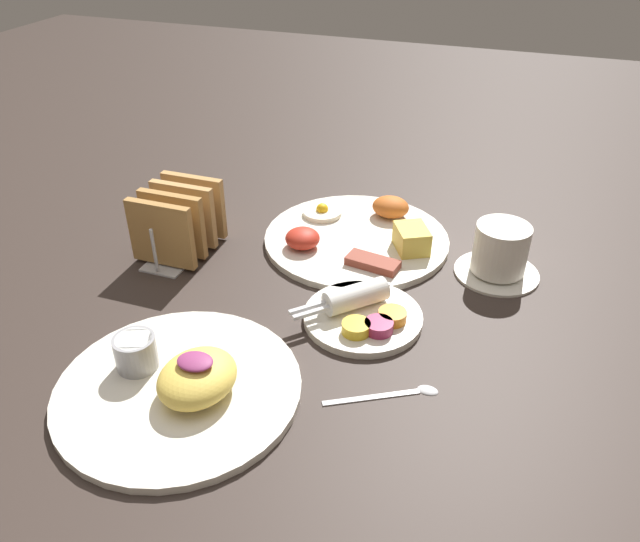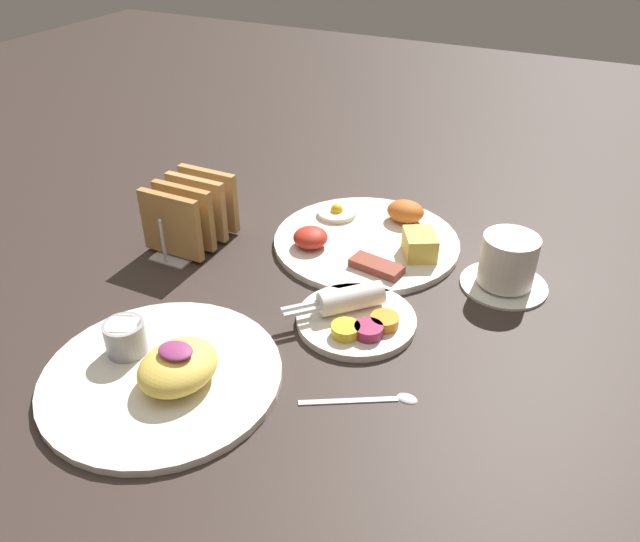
{
  "view_description": "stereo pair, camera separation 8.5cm",
  "coord_description": "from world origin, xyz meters",
  "px_view_note": "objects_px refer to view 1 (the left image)",
  "views": [
    {
      "loc": [
        0.32,
        -0.61,
        0.49
      ],
      "look_at": [
        0.08,
        0.06,
        0.03
      ],
      "focal_mm": 35.0,
      "sensor_mm": 36.0,
      "label": 1
    },
    {
      "loc": [
        0.4,
        -0.58,
        0.49
      ],
      "look_at": [
        0.08,
        0.06,
        0.03
      ],
      "focal_mm": 35.0,
      "sensor_mm": 36.0,
      "label": 2
    }
  ],
  "objects_px": {
    "plate_breakfast": "(359,235)",
    "coffee_cup": "(500,253)",
    "plate_foreground": "(181,382)",
    "plate_condiments": "(363,313)",
    "toast_rack": "(179,222)"
  },
  "relations": [
    {
      "from": "plate_breakfast",
      "to": "plate_foreground",
      "type": "distance_m",
      "value": 0.4
    },
    {
      "from": "plate_breakfast",
      "to": "plate_foreground",
      "type": "height_order",
      "value": "plate_foreground"
    },
    {
      "from": "plate_foreground",
      "to": "plate_condiments",
      "type": "bearing_deg",
      "value": 51.52
    },
    {
      "from": "plate_breakfast",
      "to": "coffee_cup",
      "type": "distance_m",
      "value": 0.21
    },
    {
      "from": "plate_condiments",
      "to": "plate_foreground",
      "type": "xyz_separation_m",
      "value": [
        -0.15,
        -0.19,
        0.0
      ]
    },
    {
      "from": "plate_foreground",
      "to": "toast_rack",
      "type": "distance_m",
      "value": 0.31
    },
    {
      "from": "plate_foreground",
      "to": "toast_rack",
      "type": "relative_size",
      "value": 1.85
    },
    {
      "from": "plate_breakfast",
      "to": "toast_rack",
      "type": "xyz_separation_m",
      "value": [
        -0.25,
        -0.11,
        0.04
      ]
    },
    {
      "from": "plate_condiments",
      "to": "toast_rack",
      "type": "distance_m",
      "value": 0.32
    },
    {
      "from": "plate_breakfast",
      "to": "toast_rack",
      "type": "height_order",
      "value": "toast_rack"
    },
    {
      "from": "plate_condiments",
      "to": "plate_foreground",
      "type": "bearing_deg",
      "value": -128.48
    },
    {
      "from": "plate_breakfast",
      "to": "coffee_cup",
      "type": "bearing_deg",
      "value": -6.17
    },
    {
      "from": "plate_foreground",
      "to": "toast_rack",
      "type": "height_order",
      "value": "toast_rack"
    },
    {
      "from": "plate_breakfast",
      "to": "plate_foreground",
      "type": "relative_size",
      "value": 1.04
    },
    {
      "from": "plate_condiments",
      "to": "coffee_cup",
      "type": "distance_m",
      "value": 0.23
    }
  ]
}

